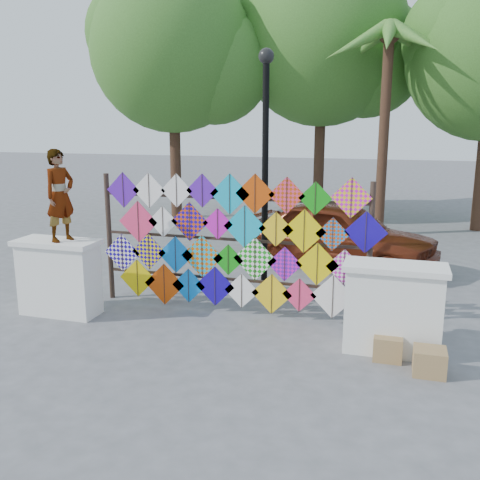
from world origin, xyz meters
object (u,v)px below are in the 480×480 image
(kite_rack, at_px, (232,244))
(sedan, at_px, (340,234))
(vendor_woman, at_px, (60,196))
(lamppost, at_px, (265,150))

(kite_rack, xyz_separation_m, sedan, (1.42, 3.48, -0.47))
(kite_rack, relative_size, vendor_woman, 3.29)
(vendor_woman, distance_m, sedan, 6.12)
(kite_rack, xyz_separation_m, lamppost, (0.24, 1.28, 1.49))
(sedan, xyz_separation_m, lamppost, (-1.19, -2.20, 1.96))
(kite_rack, bearing_deg, lamppost, 79.45)
(kite_rack, distance_m, sedan, 3.79)
(sedan, bearing_deg, vendor_woman, 154.79)
(vendor_woman, bearing_deg, kite_rack, -54.74)
(vendor_woman, distance_m, lamppost, 3.68)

